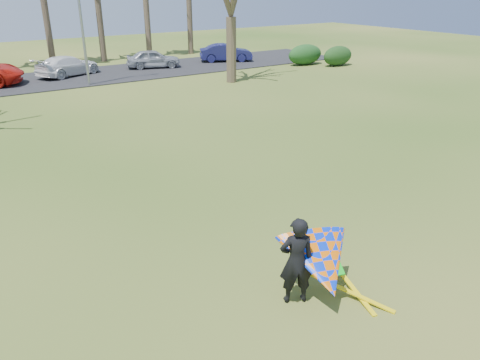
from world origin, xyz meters
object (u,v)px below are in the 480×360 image
streetlight (83,10)px  car_3 (68,66)px  car_4 (153,59)px  kite_flyer (319,263)px  car_5 (226,53)px

streetlight → car_3: 5.35m
car_3 → car_4: (6.13, -0.28, 0.00)m
car_4 → kite_flyer: 28.73m
car_3 → kite_flyer: size_ratio=1.91×
streetlight → car_3: size_ratio=1.75×
car_3 → kite_flyer: kite_flyer is taller
car_4 → car_5: bearing=-76.7°
car_3 → kite_flyer: (-2.52, -27.68, 0.14)m
car_5 → car_3: bearing=111.9°
car_5 → kite_flyer: 30.80m
streetlight → car_5: streetlight is taller
streetlight → car_4: streetlight is taller
car_4 → kite_flyer: bearing=179.3°
car_3 → car_5: (12.26, -0.66, 0.02)m
car_4 → car_5: 6.15m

